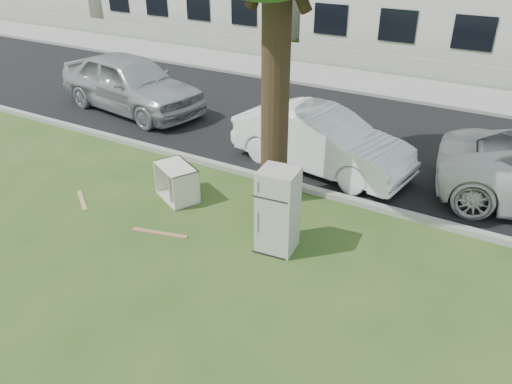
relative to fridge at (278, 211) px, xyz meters
The scene contains 13 objects.
ground 0.96m from the fridge, 153.04° to the right, with size 120.00×120.00×0.00m, color #2D4B1B.
road 5.81m from the fridge, 95.09° to the left, with size 120.00×7.00×0.01m, color black.
kerb_near 2.38m from the fridge, 103.14° to the left, with size 120.00×0.18×0.12m, color gray.
kerb_far 9.34m from the fridge, 93.15° to the left, with size 120.00×0.18×0.12m, color gray.
sidewalk 10.78m from the fridge, 92.73° to the left, with size 120.00×2.80×0.01m, color gray.
low_wall 12.36m from the fridge, 92.37° to the left, with size 120.00×0.15×0.70m, color gray.
fridge is the anchor object (origin of this frame).
cabinet 2.75m from the fridge, 168.13° to the left, with size 0.95×0.59×0.74m, color beige.
plank_a 2.35m from the fridge, 161.65° to the right, with size 1.10×0.09×0.02m, color #A87151.
plank_b 4.41m from the fridge, behind, with size 0.90×0.09×0.02m, color tan.
plank_c 2.92m from the fridge, 163.60° to the left, with size 0.78×0.09×0.02m, color tan.
car_center 3.46m from the fridge, 101.31° to the left, with size 1.49×4.26×1.40m, color white.
car_left 8.44m from the fridge, 149.60° to the left, with size 2.00×4.97×1.69m, color #9DA1A4.
Camera 1 is at (3.89, -6.27, 5.16)m, focal length 35.00 mm.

